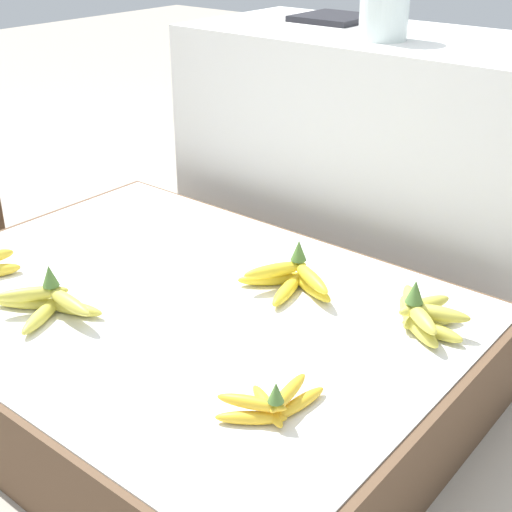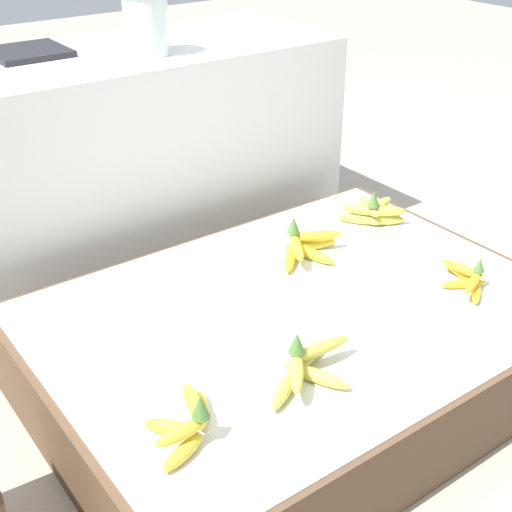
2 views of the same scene
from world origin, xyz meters
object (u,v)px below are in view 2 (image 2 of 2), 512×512
(banana_bunch_middle_right, at_px, (373,212))
(foam_tray_white, at_px, (229,32))
(banana_bunch_front_left, at_px, (188,423))
(banana_bunch_front_midleft, at_px, (305,366))
(banana_bunch_front_right, at_px, (468,278))
(banana_bunch_middle_midright, at_px, (304,246))
(glass_jar, at_px, (146,22))

(banana_bunch_middle_right, relative_size, foam_tray_white, 0.80)
(banana_bunch_front_left, distance_m, banana_bunch_front_midleft, 0.29)
(banana_bunch_front_right, relative_size, foam_tray_white, 0.80)
(banana_bunch_front_midleft, height_order, banana_bunch_middle_right, banana_bunch_middle_right)
(banana_bunch_front_midleft, xyz_separation_m, banana_bunch_middle_midright, (0.34, 0.41, 0.00))
(banana_bunch_front_right, bearing_deg, foam_tray_white, 91.90)
(banana_bunch_front_left, relative_size, banana_bunch_middle_right, 0.97)
(glass_jar, bearing_deg, banana_bunch_front_left, -116.36)
(banana_bunch_middle_right, distance_m, foam_tray_white, 0.77)
(banana_bunch_middle_right, distance_m, glass_jar, 0.87)
(banana_bunch_front_right, relative_size, glass_jar, 1.07)
(banana_bunch_middle_midright, bearing_deg, banana_bunch_front_midleft, -129.32)
(banana_bunch_front_left, height_order, glass_jar, glass_jar)
(banana_bunch_front_left, bearing_deg, banana_bunch_front_midleft, 0.91)
(banana_bunch_front_left, relative_size, banana_bunch_front_midleft, 0.70)
(banana_bunch_middle_right, bearing_deg, banana_bunch_front_right, -99.07)
(glass_jar, relative_size, foam_tray_white, 0.76)
(banana_bunch_front_right, xyz_separation_m, glass_jar, (-0.38, 0.95, 0.54))
(banana_bunch_front_left, relative_size, glass_jar, 1.03)
(banana_bunch_front_midleft, relative_size, banana_bunch_middle_midright, 1.11)
(banana_bunch_front_midleft, relative_size, banana_bunch_middle_right, 1.40)
(glass_jar, xyz_separation_m, foam_tray_white, (0.34, 0.08, -0.08))
(banana_bunch_middle_right, bearing_deg, banana_bunch_middle_midright, -172.12)
(banana_bunch_front_right, height_order, banana_bunch_middle_right, banana_bunch_middle_right)
(banana_bunch_front_right, bearing_deg, banana_bunch_front_midleft, -176.19)
(banana_bunch_middle_midright, bearing_deg, banana_bunch_front_right, -57.58)
(banana_bunch_middle_midright, xyz_separation_m, foam_tray_white, (0.20, 0.66, 0.44))
(banana_bunch_front_left, relative_size, banana_bunch_front_right, 0.96)
(banana_bunch_front_midleft, distance_m, glass_jar, 1.14)
(banana_bunch_front_right, relative_size, banana_bunch_middle_midright, 0.80)
(banana_bunch_front_midleft, bearing_deg, banana_bunch_front_left, -179.09)
(banana_bunch_middle_midright, xyz_separation_m, banana_bunch_middle_right, (0.31, 0.04, 0.00))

